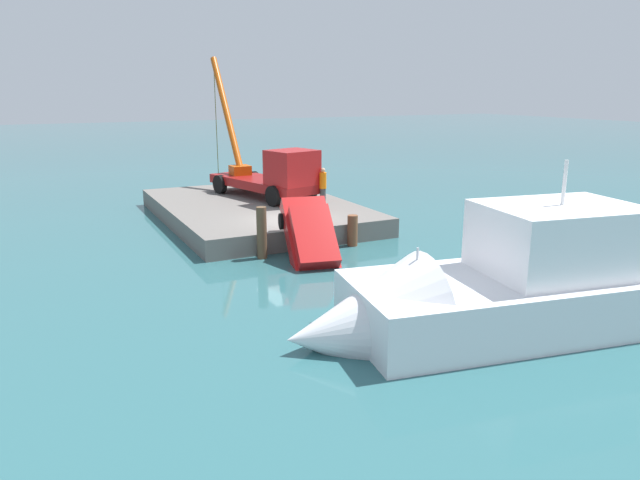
% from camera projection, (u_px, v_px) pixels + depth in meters
% --- Properties ---
extents(ground, '(200.00, 200.00, 0.00)m').
position_uv_depth(ground, '(291.00, 239.00, 25.55)').
color(ground, '#2D6066').
extents(dock, '(12.72, 8.65, 0.86)m').
position_uv_depth(dock, '(255.00, 211.00, 29.33)').
color(dock, slate).
rests_on(dock, ground).
extents(crane_truck, '(10.53, 3.92, 7.33)m').
position_uv_depth(crane_truck, '(271.00, 172.00, 29.85)').
color(crane_truck, maroon).
rests_on(crane_truck, dock).
extents(dock_worker, '(0.34, 0.34, 1.79)m').
position_uv_depth(dock_worker, '(323.00, 186.00, 28.52)').
color(dock_worker, '#3E3E3E').
rests_on(dock_worker, dock).
extents(salvaged_car, '(4.10, 2.58, 3.53)m').
position_uv_depth(salvaged_car, '(313.00, 246.00, 21.98)').
color(salvaged_car, red).
rests_on(salvaged_car, ground).
extents(moored_yacht, '(5.84, 12.82, 6.04)m').
position_uv_depth(moored_yacht, '(484.00, 306.00, 15.74)').
color(moored_yacht, white).
rests_on(moored_yacht, ground).
extents(piling_near, '(0.39, 0.39, 2.01)m').
position_uv_depth(piling_near, '(262.00, 233.00, 22.43)').
color(piling_near, brown).
rests_on(piling_near, ground).
extents(piling_mid, '(0.43, 0.43, 1.29)m').
position_uv_depth(piling_mid, '(352.00, 231.00, 24.32)').
color(piling_mid, brown).
rests_on(piling_mid, ground).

